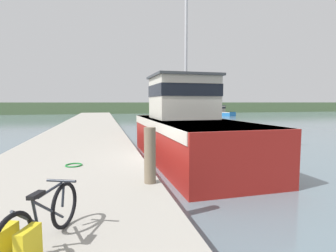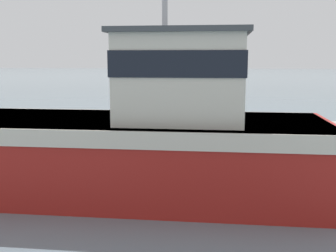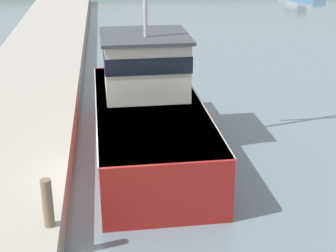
% 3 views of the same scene
% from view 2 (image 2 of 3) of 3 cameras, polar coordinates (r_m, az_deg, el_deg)
% --- Properties ---
extents(ground_plane, '(320.00, 320.00, 0.00)m').
position_cam_2_polar(ground_plane, '(13.54, -16.38, -6.23)').
color(ground_plane, slate).
extents(dock_pier, '(4.83, 80.00, 0.95)m').
position_cam_2_polar(dock_pier, '(16.82, -11.21, -1.44)').
color(dock_pier, '#A39E93').
rests_on(dock_pier, ground_plane).
extents(fishing_boat_main, '(3.93, 11.60, 10.82)m').
position_cam_2_polar(fishing_boat_main, '(10.76, -1.56, -1.30)').
color(fishing_boat_main, maroon).
rests_on(fishing_boat_main, ground_plane).
extents(hose_coil, '(0.48, 0.48, 0.04)m').
position_cam_2_polar(hose_coil, '(16.66, -13.33, 0.11)').
color(hose_coil, '#197A2D').
rests_on(hose_coil, dock_pier).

